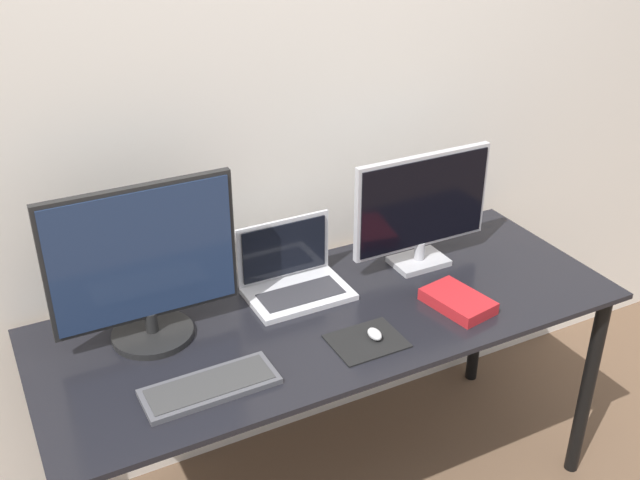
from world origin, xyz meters
The scene contains 9 objects.
wall_back centered at (0.00, 0.78, 1.25)m, with size 7.00×0.05×2.50m.
desk centered at (0.00, 0.36, 0.68)m, with size 1.82×0.71×0.78m.
monitor_left centered at (-0.53, 0.48, 1.01)m, with size 0.54×0.24×0.48m.
monitor_right centered at (0.40, 0.48, 0.99)m, with size 0.51×0.13×0.40m.
laptop centered at (-0.06, 0.53, 0.83)m, with size 0.32×0.22×0.23m.
keyboard centered at (-0.47, 0.18, 0.79)m, with size 0.36×0.15×0.02m.
mousepad centered at (0.01, 0.17, 0.78)m, with size 0.21×0.17×0.00m.
mouse centered at (0.04, 0.17, 0.80)m, with size 0.04×0.06×0.03m.
book centered at (0.36, 0.20, 0.80)m, with size 0.17×0.24×0.04m.
Camera 1 is at (-0.93, -1.35, 2.06)m, focal length 42.00 mm.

